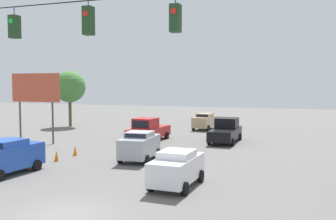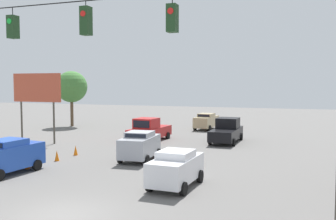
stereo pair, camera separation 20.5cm
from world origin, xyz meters
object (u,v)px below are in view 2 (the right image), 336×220
object	(u,v)px
roadside_billboard	(37,92)
traffic_cone_third	(57,156)
overhead_signal_span	(49,73)
traffic_cone_fourth	(76,150)
traffic_cone_nearest	(2,171)
sedan_blue_parked_shoulder	(7,156)
tree_horizon_left	(71,87)
pickup_truck_black_oncoming_deep	(227,131)
sedan_white_crossing_near	(176,168)
pickup_truck_red_withflow_far	(149,130)
traffic_cone_second	(27,163)
sedan_silver_withflow_mid	(140,145)
sedan_tan_withflow_deep	(206,121)

from	to	relation	value
roadside_billboard	traffic_cone_third	bearing A→B (deg)	136.92
overhead_signal_span	traffic_cone_fourth	distance (m)	14.27
traffic_cone_nearest	traffic_cone_third	xyz separation A→B (m)	(-0.16, -4.72, 0.00)
overhead_signal_span	sedan_blue_parked_shoulder	world-z (taller)	overhead_signal_span
traffic_cone_nearest	tree_horizon_left	size ratio (longest dim) A/B	0.11
traffic_cone_nearest	tree_horizon_left	world-z (taller)	tree_horizon_left
tree_horizon_left	pickup_truck_black_oncoming_deep	bearing A→B (deg)	163.63
sedan_white_crossing_near	traffic_cone_third	bearing A→B (deg)	-18.68
pickup_truck_black_oncoming_deep	traffic_cone_fourth	distance (m)	13.47
pickup_truck_black_oncoming_deep	pickup_truck_red_withflow_far	world-z (taller)	same
traffic_cone_nearest	traffic_cone_fourth	distance (m)	6.90
traffic_cone_fourth	pickup_truck_black_oncoming_deep	bearing A→B (deg)	-132.62
traffic_cone_third	roadside_billboard	xyz separation A→B (m)	(6.47, -6.05, 4.15)
overhead_signal_span	traffic_cone_nearest	xyz separation A→B (m)	(6.84, -4.60, -5.21)
traffic_cone_nearest	traffic_cone_fourth	xyz separation A→B (m)	(-0.18, -6.89, 0.00)
traffic_cone_second	traffic_cone_fourth	size ratio (longest dim) A/B	1.00
sedan_silver_withflow_mid	traffic_cone_third	bearing A→B (deg)	22.33
traffic_cone_second	traffic_cone_fourth	xyz separation A→B (m)	(-0.25, -4.75, 0.00)
overhead_signal_span	sedan_white_crossing_near	world-z (taller)	overhead_signal_span
sedan_blue_parked_shoulder	tree_horizon_left	bearing A→B (deg)	-64.15
pickup_truck_black_oncoming_deep	traffic_cone_third	size ratio (longest dim) A/B	7.71
roadside_billboard	pickup_truck_black_oncoming_deep	bearing A→B (deg)	-158.88
traffic_cone_fourth	traffic_cone_second	bearing A→B (deg)	87.03
pickup_truck_black_oncoming_deep	sedan_tan_withflow_deep	xyz separation A→B (m)	(3.99, -8.45, -0.02)
pickup_truck_red_withflow_far	traffic_cone_second	bearing A→B (deg)	78.53
sedan_silver_withflow_mid	traffic_cone_third	xyz separation A→B (m)	(5.15, 2.12, -0.66)
sedan_white_crossing_near	sedan_blue_parked_shoulder	world-z (taller)	sedan_blue_parked_shoulder
sedan_silver_withflow_mid	traffic_cone_second	bearing A→B (deg)	41.10
traffic_cone_nearest	traffic_cone_third	size ratio (longest dim) A/B	1.00
overhead_signal_span	sedan_blue_parked_shoulder	xyz separation A→B (m)	(7.12, -5.33, -4.54)
overhead_signal_span	sedan_silver_withflow_mid	distance (m)	12.41
overhead_signal_span	traffic_cone_nearest	world-z (taller)	overhead_signal_span
traffic_cone_nearest	traffic_cone_third	bearing A→B (deg)	-91.97
traffic_cone_third	roadside_billboard	world-z (taller)	roadside_billboard
sedan_white_crossing_near	pickup_truck_red_withflow_far	distance (m)	15.30
overhead_signal_span	roadside_billboard	bearing A→B (deg)	-49.46
sedan_tan_withflow_deep	traffic_cone_nearest	xyz separation A→B (m)	(5.30, 25.25, -0.59)
sedan_blue_parked_shoulder	traffic_cone_nearest	size ratio (longest dim) A/B	6.02
traffic_cone_second	tree_horizon_left	xyz separation A→B (m)	(10.87, -20.60, 4.44)
traffic_cone_fourth	roadside_billboard	xyz separation A→B (m)	(6.48, -3.88, 4.15)
sedan_blue_parked_shoulder	traffic_cone_third	size ratio (longest dim) A/B	6.02
pickup_truck_black_oncoming_deep	sedan_blue_parked_shoulder	xyz separation A→B (m)	(9.57, 16.06, 0.06)
overhead_signal_span	sedan_white_crossing_near	bearing A→B (deg)	-115.26
traffic_cone_third	traffic_cone_fourth	xyz separation A→B (m)	(-0.02, -2.17, 0.00)
pickup_truck_black_oncoming_deep	tree_horizon_left	size ratio (longest dim) A/B	0.83
sedan_white_crossing_near	roadside_billboard	bearing A→B (deg)	-30.08
sedan_white_crossing_near	traffic_cone_nearest	bearing A→B (deg)	8.73
pickup_truck_black_oncoming_deep	tree_horizon_left	bearing A→B (deg)	-16.37
traffic_cone_fourth	tree_horizon_left	world-z (taller)	tree_horizon_left
pickup_truck_black_oncoming_deep	pickup_truck_red_withflow_far	distance (m)	6.98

